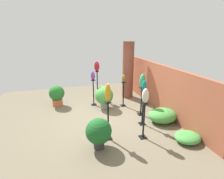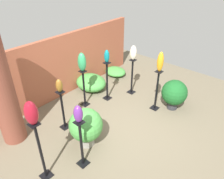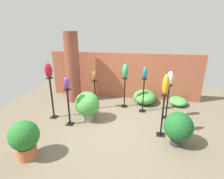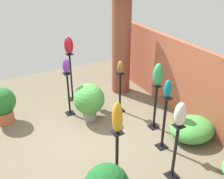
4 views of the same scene
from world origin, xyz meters
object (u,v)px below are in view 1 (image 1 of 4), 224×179
(art_vase_amber, at_px, (108,93))
(art_vase_jade, at_px, (142,81))
(potted_plant_back_center, at_px, (99,132))
(pedestal_ivory, at_px, (144,122))
(potted_plant_walkway_edge, at_px, (104,96))
(brick_pillar, at_px, (128,70))
(potted_plant_near_pillar, at_px, (57,95))
(art_vase_bronze, at_px, (124,78))
(art_vase_violet, at_px, (93,76))
(pedestal_jade, at_px, (141,103))
(pedestal_ruby, at_px, (97,86))
(art_vase_ivory, at_px, (145,96))
(pedestal_teal, at_px, (143,110))
(art_vase_ruby, at_px, (97,66))
(pedestal_amber, at_px, (108,122))
(art_vase_teal, at_px, (144,86))
(pedestal_bronze, at_px, (123,95))
(pedestal_violet, at_px, (94,94))

(art_vase_amber, xyz_separation_m, art_vase_jade, (-1.09, 1.51, -0.09))
(art_vase_amber, height_order, potted_plant_back_center, art_vase_amber)
(pedestal_ivory, xyz_separation_m, potted_plant_walkway_edge, (-2.27, -0.53, 0.02))
(brick_pillar, height_order, potted_plant_near_pillar, brick_pillar)
(art_vase_bronze, bearing_deg, art_vase_amber, -30.43)
(art_vase_jade, bearing_deg, potted_plant_back_center, -52.62)
(art_vase_violet, distance_m, potted_plant_back_center, 2.91)
(pedestal_jade, height_order, pedestal_ruby, pedestal_ruby)
(brick_pillar, relative_size, art_vase_jade, 5.14)
(art_vase_amber, bearing_deg, art_vase_ivory, 76.30)
(pedestal_teal, relative_size, art_vase_bronze, 3.65)
(potted_plant_near_pillar, bearing_deg, pedestal_ivory, 36.64)
(pedestal_teal, bearing_deg, pedestal_jade, 157.95)
(art_vase_ruby, distance_m, potted_plant_walkway_edge, 1.42)
(art_vase_ruby, xyz_separation_m, potted_plant_near_pillar, (0.29, -1.70, -0.98))
(pedestal_ivory, bearing_deg, art_vase_ruby, -170.47)
(potted_plant_walkway_edge, bearing_deg, pedestal_amber, -11.42)
(art_vase_teal, xyz_separation_m, art_vase_violet, (-1.99, -1.18, -0.06))
(pedestal_teal, height_order, potted_plant_near_pillar, pedestal_teal)
(brick_pillar, distance_m, art_vase_amber, 3.44)
(pedestal_ruby, relative_size, art_vase_ivory, 3.08)
(pedestal_ivory, distance_m, potted_plant_walkway_edge, 2.34)
(art_vase_teal, bearing_deg, pedestal_teal, -116.57)
(art_vase_jade, height_order, potted_plant_near_pillar, art_vase_jade)
(art_vase_violet, bearing_deg, potted_plant_walkway_edge, 38.10)
(potted_plant_walkway_edge, bearing_deg, brick_pillar, 124.68)
(art_vase_teal, bearing_deg, art_vase_ruby, -161.55)
(pedestal_bronze, height_order, pedestal_ruby, pedestal_ruby)
(art_vase_teal, relative_size, potted_plant_walkway_edge, 0.40)
(pedestal_amber, xyz_separation_m, pedestal_ivory, (0.23, 0.94, -0.02))
(pedestal_bronze, xyz_separation_m, pedestal_violet, (-0.44, -1.10, 0.03))
(art_vase_ruby, distance_m, art_vase_ivory, 3.38)
(brick_pillar, relative_size, art_vase_ivory, 6.11)
(potted_plant_near_pillar, bearing_deg, art_vase_teal, 47.79)
(pedestal_ivory, height_order, art_vase_jade, art_vase_jade)
(pedestal_bronze, height_order, potted_plant_back_center, pedestal_bronze)
(pedestal_amber, distance_m, art_vase_jade, 2.01)
(art_vase_ivory, bearing_deg, pedestal_ivory, 26.57)
(art_vase_bronze, relative_size, art_vase_ivory, 0.75)
(pedestal_violet, bearing_deg, pedestal_ruby, 154.86)
(brick_pillar, bearing_deg, pedestal_ruby, -95.74)
(pedestal_jade, bearing_deg, art_vase_amber, -54.23)
(potted_plant_near_pillar, xyz_separation_m, potted_plant_back_center, (3.13, 0.98, -0.01))
(art_vase_teal, bearing_deg, pedestal_jade, 157.95)
(art_vase_ruby, height_order, potted_plant_walkway_edge, art_vase_ruby)
(art_vase_bronze, height_order, potted_plant_near_pillar, art_vase_bronze)
(art_vase_jade, xyz_separation_m, potted_plant_walkway_edge, (-0.96, -1.10, -0.76))
(pedestal_amber, bearing_deg, art_vase_jade, 125.77)
(art_vase_amber, distance_m, art_vase_jade, 1.86)
(art_vase_ruby, bearing_deg, pedestal_violet, -25.14)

